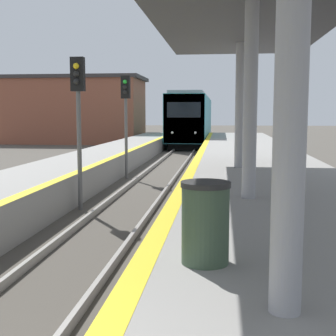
% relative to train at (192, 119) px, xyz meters
% --- Properties ---
extents(train, '(2.86, 19.08, 4.22)m').
position_rel_train_xyz_m(train, '(0.00, 0.00, 0.00)').
color(train, black).
rests_on(train, ground).
extents(signal_mid, '(0.36, 0.31, 4.13)m').
position_rel_train_xyz_m(signal_mid, '(-1.29, -28.88, 0.75)').
color(signal_mid, '#595959').
rests_on(signal_mid, ground).
extents(signal_far, '(0.36, 0.31, 4.13)m').
position_rel_train_xyz_m(signal_far, '(-1.28, -22.62, 0.75)').
color(signal_far, '#595959').
rests_on(signal_far, ground).
extents(station_canopy, '(4.54, 16.52, 4.08)m').
position_rel_train_xyz_m(station_canopy, '(3.10, -31.70, 2.65)').
color(station_canopy, '#99999E').
rests_on(station_canopy, platform_right).
extents(trash_bin, '(0.57, 0.57, 0.95)m').
position_rel_train_xyz_m(trash_bin, '(2.37, -35.94, -0.74)').
color(trash_bin, '#384C38').
rests_on(trash_bin, platform_right).
extents(station_building, '(12.81, 6.44, 5.84)m').
position_rel_train_xyz_m(station_building, '(-10.69, -0.39, 0.79)').
color(station_building, brown).
rests_on(station_building, ground).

